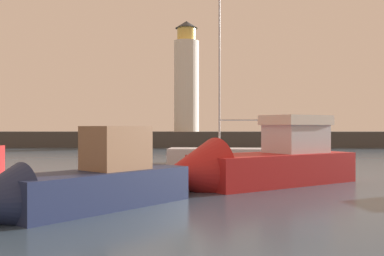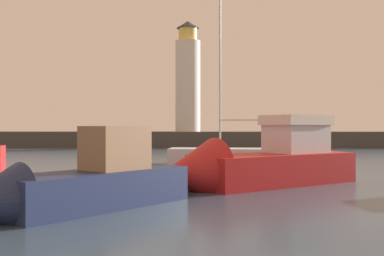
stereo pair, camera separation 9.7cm
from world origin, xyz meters
TOP-DOWN VIEW (x-y plane):
  - ground_plane at (0.00, 26.01)m, footprint 220.00×220.00m
  - breakwater at (0.00, 52.02)m, footprint 73.21×5.18m
  - lighthouse at (0.78, 52.02)m, footprint 2.95×2.95m
  - motorboat_0 at (-1.34, 11.35)m, footprint 5.88×6.50m
  - motorboat_4 at (4.18, 16.75)m, footprint 8.84×7.09m
  - sailboat_moored at (4.24, 27.38)m, footprint 8.26×2.98m

SIDE VIEW (x-z plane):
  - ground_plane at x=0.00m, z-range 0.00..0.00m
  - sailboat_moored at x=4.24m, z-range -4.98..6.06m
  - motorboat_0 at x=-1.34m, z-range -0.60..2.08m
  - motorboat_4 at x=4.18m, z-range -0.84..2.59m
  - breakwater at x=0.00m, z-range 0.00..1.81m
  - lighthouse at x=0.78m, z-range 1.46..14.62m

